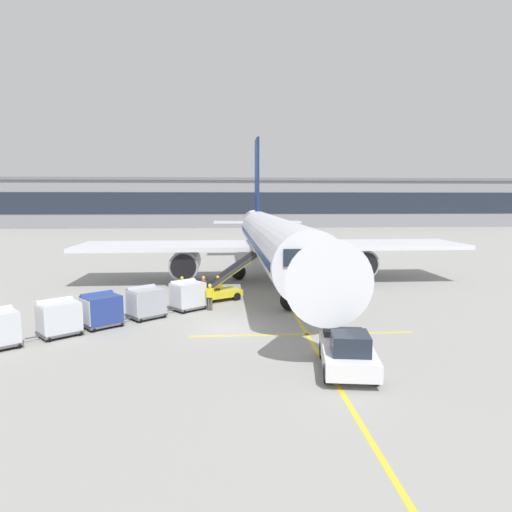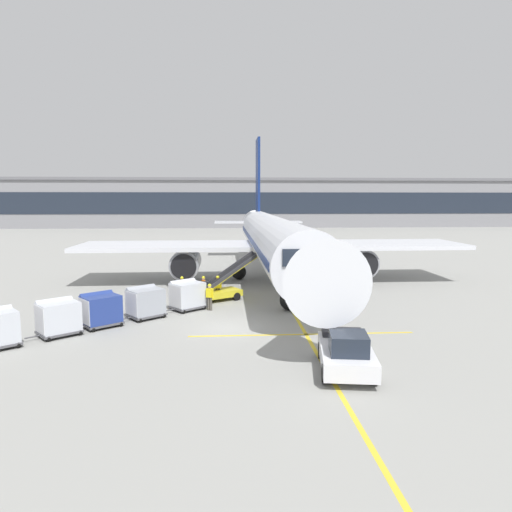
% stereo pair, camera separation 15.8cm
% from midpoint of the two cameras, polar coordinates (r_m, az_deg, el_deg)
% --- Properties ---
extents(ground_plane, '(600.00, 600.00, 0.00)m').
position_cam_midpoint_polar(ground_plane, '(25.54, -3.47, -9.04)').
color(ground_plane, gray).
extents(parked_airplane, '(33.16, 43.38, 14.46)m').
position_cam_midpoint_polar(parked_airplane, '(39.42, 1.93, 2.07)').
color(parked_airplane, silver).
rests_on(parked_airplane, ground).
extents(belt_loader, '(5.08, 3.74, 3.30)m').
position_cam_midpoint_polar(belt_loader, '(32.23, -4.74, -3.98)').
color(belt_loader, gold).
rests_on(belt_loader, ground).
extents(baggage_cart_lead, '(2.62, 2.50, 1.91)m').
position_cam_midpoint_polar(baggage_cart_lead, '(29.71, -8.78, -4.81)').
color(baggage_cart_lead, '#515156').
rests_on(baggage_cart_lead, ground).
extents(baggage_cart_second, '(2.62, 2.50, 1.91)m').
position_cam_midpoint_polar(baggage_cart_second, '(28.15, -13.88, -5.61)').
color(baggage_cart_second, '#515156').
rests_on(baggage_cart_second, ground).
extents(baggage_cart_third, '(2.62, 2.50, 1.91)m').
position_cam_midpoint_polar(baggage_cart_third, '(26.95, -19.09, -6.37)').
color(baggage_cart_third, '#515156').
rests_on(baggage_cart_third, ground).
extents(baggage_cart_fourth, '(2.62, 2.50, 1.91)m').
position_cam_midpoint_polar(baggage_cart_fourth, '(26.04, -23.74, -7.05)').
color(baggage_cart_fourth, '#515156').
rests_on(baggage_cart_fourth, ground).
extents(pushback_tug, '(2.72, 4.66, 1.83)m').
position_cam_midpoint_polar(pushback_tug, '(19.56, 11.25, -11.75)').
color(pushback_tug, silver).
rests_on(pushback_tug, ground).
extents(ground_crew_by_loader, '(0.51, 0.39, 1.74)m').
position_cam_midpoint_polar(ground_crew_by_loader, '(29.33, -5.97, -4.93)').
color(ground_crew_by_loader, '#514C42').
rests_on(ground_crew_by_loader, ground).
extents(ground_crew_by_carts, '(0.55, 0.33, 1.74)m').
position_cam_midpoint_polar(ground_crew_by_carts, '(32.31, -4.96, -3.79)').
color(ground_crew_by_carts, '#514C42').
rests_on(ground_crew_by_carts, ground).
extents(ground_crew_marshaller, '(0.30, 0.56, 1.74)m').
position_cam_midpoint_polar(ground_crew_marshaller, '(32.23, -6.75, -3.84)').
color(ground_crew_marshaller, '#333847').
rests_on(ground_crew_marshaller, ground).
extents(ground_crew_wingwalker, '(0.57, 0.30, 1.74)m').
position_cam_midpoint_polar(ground_crew_wingwalker, '(32.32, -9.41, -3.86)').
color(ground_crew_wingwalker, '#333847').
rests_on(ground_crew_wingwalker, ground).
extents(safety_cone_engine_keepout, '(0.65, 0.65, 0.74)m').
position_cam_midpoint_polar(safety_cone_engine_keepout, '(39.55, -8.41, -2.76)').
color(safety_cone_engine_keepout, black).
rests_on(safety_cone_engine_keepout, ground).
extents(safety_cone_wingtip, '(0.55, 0.55, 0.63)m').
position_cam_midpoint_polar(safety_cone_wingtip, '(35.06, -8.73, -4.13)').
color(safety_cone_wingtip, black).
rests_on(safety_cone_wingtip, ground).
extents(safety_cone_nose_mark, '(0.57, 0.57, 0.65)m').
position_cam_midpoint_polar(safety_cone_nose_mark, '(35.40, -5.32, -3.96)').
color(safety_cone_nose_mark, black).
rests_on(safety_cone_nose_mark, ground).
extents(apron_guidance_line_lead_in, '(0.20, 110.00, 0.01)m').
position_cam_midpoint_polar(apron_guidance_line_lead_in, '(39.17, 2.35, -3.31)').
color(apron_guidance_line_lead_in, yellow).
rests_on(apron_guidance_line_lead_in, ground).
extents(apron_guidance_line_stop_bar, '(12.00, 0.20, 0.01)m').
position_cam_midpoint_polar(apron_guidance_line_stop_bar, '(24.48, 5.71, -9.77)').
color(apron_guidance_line_stop_bar, yellow).
rests_on(apron_guidance_line_stop_bar, ground).
extents(terminal_building, '(142.61, 17.92, 12.42)m').
position_cam_midpoint_polar(terminal_building, '(121.82, 2.37, 6.71)').
color(terminal_building, gray).
rests_on(terminal_building, ground).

